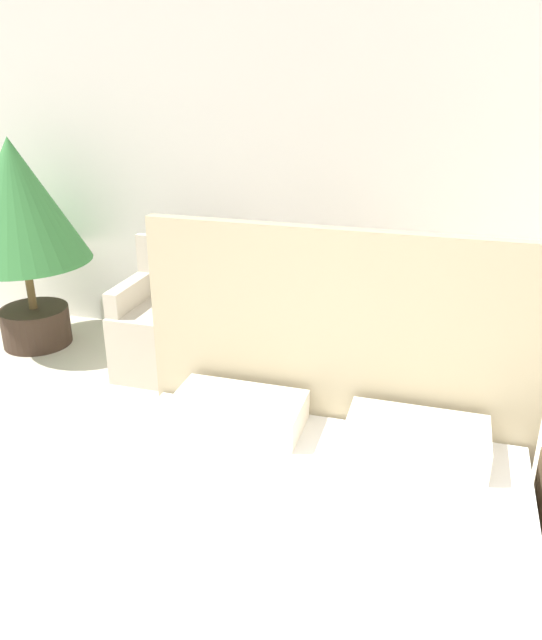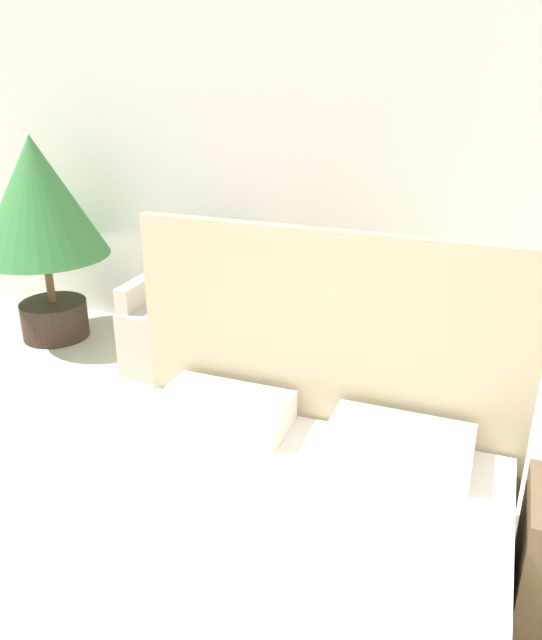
# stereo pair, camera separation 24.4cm
# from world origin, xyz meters

# --- Properties ---
(wall_back) EXTENTS (10.00, 0.06, 2.90)m
(wall_back) POSITION_xyz_m (0.00, 3.93, 1.45)
(wall_back) COLOR white
(wall_back) RESTS_ON ground_plane
(bed) EXTENTS (1.76, 1.99, 1.40)m
(bed) POSITION_xyz_m (0.60, 1.17, 0.31)
(bed) COLOR brown
(bed) RESTS_ON ground_plane
(armchair_near_window_left) EXTENTS (0.60, 0.59, 0.91)m
(armchair_near_window_left) POSITION_xyz_m (-0.80, 3.20, 0.30)
(armchair_near_window_left) COLOR beige
(armchair_near_window_left) RESTS_ON ground_plane
(armchair_near_window_right) EXTENTS (0.63, 0.62, 0.91)m
(armchair_near_window_right) POSITION_xyz_m (0.11, 3.20, 0.30)
(armchair_near_window_right) COLOR beige
(armchair_near_window_right) RESTS_ON ground_plane
(potted_palm) EXTENTS (0.97, 0.97, 1.57)m
(potted_palm) POSITION_xyz_m (-1.98, 3.33, 1.04)
(potted_palm) COLOR #38281E
(potted_palm) RESTS_ON ground_plane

